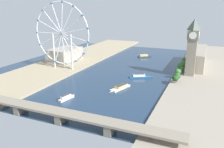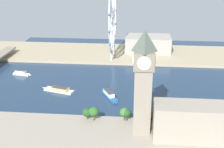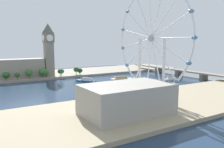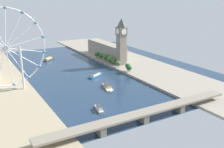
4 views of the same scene
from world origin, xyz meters
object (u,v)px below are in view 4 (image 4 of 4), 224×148
at_px(clock_tower, 121,41).
at_px(tour_boat_2, 108,87).
at_px(parliament_block, 106,50).
at_px(tour_boat_1, 99,108).
at_px(tour_boat_3, 96,75).
at_px(river_bridge, 143,114).
at_px(tour_boat_0, 49,59).
at_px(ferris_wheel, 6,49).

distance_m(clock_tower, tour_boat_2, 116.76).
xyz_separation_m(parliament_block, tour_boat_1, (119.65, 201.00, -13.84)).
bearing_deg(parliament_block, tour_boat_3, 53.83).
xyz_separation_m(clock_tower, river_bridge, (88.41, 180.12, -35.33)).
distance_m(clock_tower, parliament_block, 70.43).
relative_size(tour_boat_0, tour_boat_2, 0.71).
height_order(river_bridge, tour_boat_1, river_bridge).
bearing_deg(tour_boat_2, tour_boat_0, -156.77).
bearing_deg(tour_boat_0, tour_boat_3, -116.40).
height_order(tour_boat_2, tour_boat_3, tour_boat_3).
bearing_deg(clock_tower, river_bridge, 63.86).
relative_size(tour_boat_0, tour_boat_1, 1.08).
distance_m(tour_boat_0, tour_boat_2, 184.72).
bearing_deg(tour_boat_1, tour_boat_0, 6.57).
xyz_separation_m(ferris_wheel, tour_boat_3, (-121.19, -7.75, -53.13)).
height_order(tour_boat_0, tour_boat_1, tour_boat_1).
relative_size(river_bridge, tour_boat_3, 6.51).
relative_size(tour_boat_2, tour_boat_3, 1.12).
distance_m(clock_tower, ferris_wheel, 188.48).
bearing_deg(tour_boat_3, ferris_wheel, 156.00).
distance_m(tour_boat_0, tour_boat_1, 238.64).
xyz_separation_m(parliament_block, river_bridge, (95.06, 244.75, -8.12)).
bearing_deg(ferris_wheel, river_bridge, 124.03).
relative_size(tour_boat_1, tour_boat_2, 0.66).
distance_m(parliament_block, ferris_wheel, 220.35).
xyz_separation_m(clock_tower, tour_boat_0, (93.53, -101.47, -41.10)).
bearing_deg(tour_boat_0, tour_boat_2, -122.77).
bearing_deg(tour_boat_1, tour_boat_3, -14.07).
height_order(ferris_wheel, tour_boat_0, ferris_wheel).
bearing_deg(clock_tower, tour_boat_0, -47.33).
height_order(tour_boat_0, tour_boat_3, tour_boat_3).
height_order(clock_tower, tour_boat_2, clock_tower).
bearing_deg(river_bridge, tour_boat_0, -88.96).
height_order(river_bridge, tour_boat_2, river_bridge).
distance_m(parliament_block, tour_boat_2, 167.03).
height_order(tour_boat_1, tour_boat_2, tour_boat_1).
height_order(ferris_wheel, tour_boat_2, ferris_wheel).
distance_m(parliament_block, tour_boat_3, 118.74).
distance_m(tour_boat_1, tour_boat_3, 117.03).
relative_size(tour_boat_0, tour_boat_3, 0.79).
distance_m(ferris_wheel, tour_boat_1, 132.30).
bearing_deg(river_bridge, parliament_block, -111.23).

